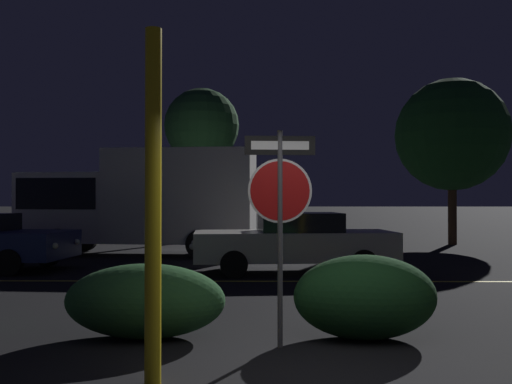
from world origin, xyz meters
TOP-DOWN VIEW (x-y plane):
  - road_center_stripe at (0.00, 6.62)m, footprint 38.70×0.12m
  - stop_sign at (-0.53, 1.38)m, footprint 0.82×0.08m
  - yellow_pole_left at (-1.74, 0.06)m, footprint 0.15×0.15m
  - hedge_bush_1 at (-2.17, 1.79)m, footprint 1.97×1.07m
  - hedge_bush_2 at (0.51, 1.76)m, footprint 1.73×1.09m
  - passing_car_2 at (0.01, 8.07)m, footprint 4.79×2.24m
  - delivery_truck at (-4.53, 12.24)m, footprint 7.20×2.71m
  - tree_0 at (-3.24, 18.17)m, footprint 3.07×3.07m
  - tree_1 at (6.39, 16.29)m, footprint 4.22×4.22m

SIDE VIEW (x-z plane):
  - road_center_stripe at x=0.00m, z-range 0.00..0.01m
  - hedge_bush_1 at x=-2.17m, z-range 0.00..0.91m
  - hedge_bush_2 at x=0.51m, z-range 0.00..1.02m
  - passing_car_2 at x=0.01m, z-range 0.02..1.40m
  - yellow_pole_left at x=-1.74m, z-range 0.00..3.28m
  - delivery_truck at x=-4.53m, z-range 0.09..3.29m
  - stop_sign at x=-0.53m, z-range 0.50..2.99m
  - tree_1 at x=6.39m, z-range 1.00..7.24m
  - tree_0 at x=-3.24m, z-range 1.56..7.82m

